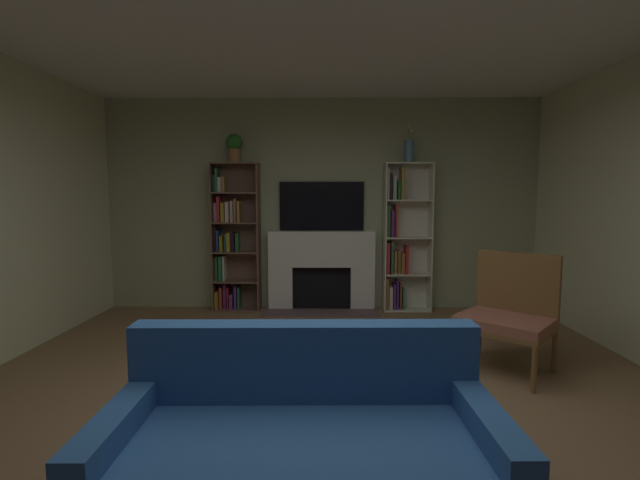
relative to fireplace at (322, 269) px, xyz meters
The scene contains 10 objects.
ground_plane 3.08m from the fireplace, 90.00° to the right, with size 7.53×7.53×0.00m, color olive.
wall_back_accent 0.85m from the fireplace, 90.00° to the left, with size 5.81×0.06×2.78m, color #9FA881.
fireplace is the anchor object (origin of this frame).
tv 0.83m from the fireplace, 90.00° to the left, with size 1.11×0.06×0.64m, color black.
bookshelf_left 1.25m from the fireplace, behind, with size 0.61×0.28×1.93m.
bookshelf_right 1.11m from the fireplace, ahead, with size 0.61×0.27×1.93m.
potted_plant 1.95m from the fireplace, behind, with size 0.21×0.21×0.37m.
vase_with_flowers 1.90m from the fireplace, ahead, with size 0.12×0.12×0.48m.
couch 3.84m from the fireplace, 90.82° to the right, with size 1.82×0.89×0.83m.
armchair 2.61m from the fireplace, 51.31° to the right, with size 0.90×0.89×1.01m.
Camera 1 is at (0.05, -2.76, 1.49)m, focal length 24.86 mm.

